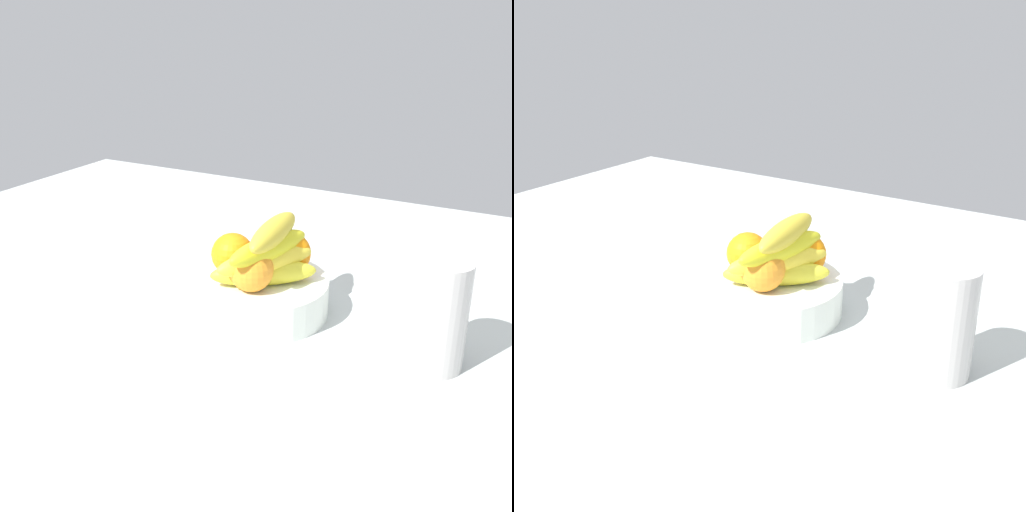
% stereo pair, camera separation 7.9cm
% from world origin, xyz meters
% --- Properties ---
extents(ground_plane, '(1.80, 1.40, 0.03)m').
position_xyz_m(ground_plane, '(0.00, 0.00, -0.01)').
color(ground_plane, '#B0B8B5').
extents(fruit_bowl, '(0.24, 0.24, 0.06)m').
position_xyz_m(fruit_bowl, '(-0.04, 0.01, 0.03)').
color(fruit_bowl, white).
rests_on(fruit_bowl, ground_plane).
extents(orange_front_left, '(0.07, 0.07, 0.07)m').
position_xyz_m(orange_front_left, '(0.01, 0.01, 0.09)').
color(orange_front_left, orange).
rests_on(orange_front_left, fruit_bowl).
extents(orange_front_right, '(0.07, 0.07, 0.07)m').
position_xyz_m(orange_front_right, '(-0.05, 0.05, 0.09)').
color(orange_front_right, orange).
rests_on(orange_front_right, fruit_bowl).
extents(orange_center, '(0.07, 0.07, 0.07)m').
position_xyz_m(orange_center, '(-0.07, -0.04, 0.09)').
color(orange_center, orange).
rests_on(orange_center, fruit_bowl).
extents(banana_bunch, '(0.16, 0.19, 0.11)m').
position_xyz_m(banana_bunch, '(-0.06, 0.02, 0.11)').
color(banana_bunch, yellow).
rests_on(banana_bunch, fruit_bowl).
extents(thermos_tumbler, '(0.08, 0.08, 0.16)m').
position_xyz_m(thermos_tumbler, '(-0.33, 0.04, 0.08)').
color(thermos_tumbler, beige).
rests_on(thermos_tumbler, ground_plane).
extents(jar_lid, '(0.08, 0.08, 0.01)m').
position_xyz_m(jar_lid, '(-0.26, -0.05, 0.01)').
color(jar_lid, white).
rests_on(jar_lid, ground_plane).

